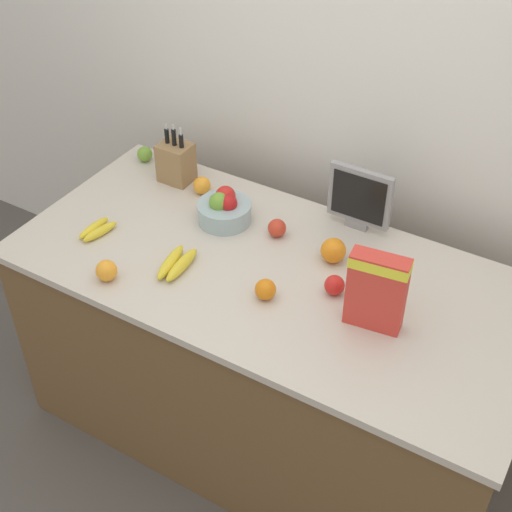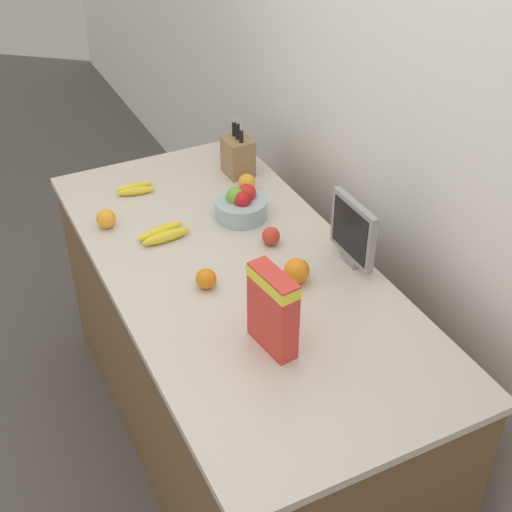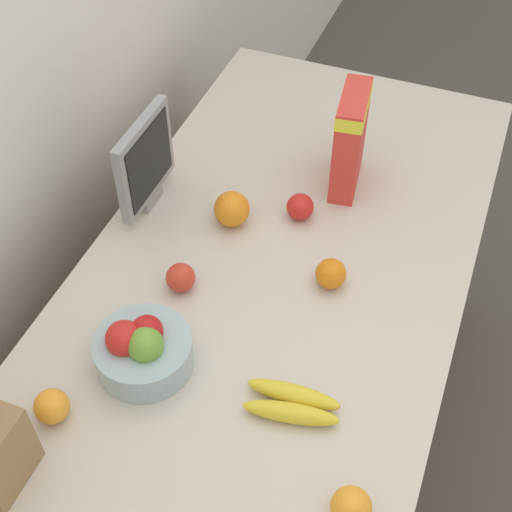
{
  "view_description": "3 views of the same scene",
  "coord_description": "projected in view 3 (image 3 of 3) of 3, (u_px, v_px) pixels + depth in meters",
  "views": [
    {
      "loc": [
        0.91,
        -1.64,
        2.45
      ],
      "look_at": [
        -0.03,
        -0.05,
        0.95
      ],
      "focal_mm": 50.0,
      "sensor_mm": 36.0,
      "label": 1
    },
    {
      "loc": [
        1.82,
        -0.82,
        2.35
      ],
      "look_at": [
        0.04,
        0.06,
        0.92
      ],
      "focal_mm": 50.0,
      "sensor_mm": 36.0,
      "label": 2
    },
    {
      "loc": [
        -1.0,
        -0.36,
        2.11
      ],
      "look_at": [
        0.03,
        0.04,
        0.91
      ],
      "focal_mm": 50.0,
      "sensor_mm": 36.0,
      "label": 3
    }
  ],
  "objects": [
    {
      "name": "apple_rightmost",
      "position": [
        181.0,
        278.0,
        1.6
      ],
      "size": [
        0.07,
        0.07,
        0.07
      ],
      "primitive_type": "sphere",
      "color": "red",
      "rests_on": "counter"
    },
    {
      "name": "banana_bunch_right",
      "position": [
        292.0,
        404.0,
        1.39
      ],
      "size": [
        0.11,
        0.2,
        0.04
      ],
      "rotation": [
        0.0,
        0.0,
        1.77
      ],
      "color": "yellow",
      "rests_on": "counter"
    },
    {
      "name": "orange_by_cereal",
      "position": [
        232.0,
        209.0,
        1.74
      ],
      "size": [
        0.09,
        0.09,
        0.09
      ],
      "primitive_type": "sphere",
      "color": "orange",
      "rests_on": "counter"
    },
    {
      "name": "orange_front_left",
      "position": [
        351.0,
        507.0,
        1.24
      ],
      "size": [
        0.07,
        0.07,
        0.07
      ],
      "primitive_type": "sphere",
      "color": "orange",
      "rests_on": "counter"
    },
    {
      "name": "small_monitor",
      "position": [
        145.0,
        162.0,
        1.72
      ],
      "size": [
        0.24,
        0.03,
        0.25
      ],
      "color": "gray",
      "rests_on": "counter"
    },
    {
      "name": "ground_plane",
      "position": [
        263.0,
        461.0,
        2.27
      ],
      "size": [
        14.0,
        14.0,
        0.0
      ],
      "primitive_type": "plane",
      "color": "#514C47"
    },
    {
      "name": "fruit_bowl",
      "position": [
        142.0,
        349.0,
        1.45
      ],
      "size": [
        0.2,
        0.2,
        0.13
      ],
      "color": "#99B2B7",
      "rests_on": "counter"
    },
    {
      "name": "counter",
      "position": [
        264.0,
        387.0,
        1.95
      ],
      "size": [
        1.84,
        0.87,
        0.87
      ],
      "color": "brown",
      "rests_on": "ground_plane"
    },
    {
      "name": "orange_front_center",
      "position": [
        52.0,
        406.0,
        1.37
      ],
      "size": [
        0.07,
        0.07,
        0.07
      ],
      "primitive_type": "sphere",
      "color": "orange",
      "rests_on": "counter"
    },
    {
      "name": "orange_front_right",
      "position": [
        331.0,
        274.0,
        1.6
      ],
      "size": [
        0.07,
        0.07,
        0.07
      ],
      "primitive_type": "sphere",
      "color": "orange",
      "rests_on": "counter"
    },
    {
      "name": "apple_leftmost",
      "position": [
        299.0,
        207.0,
        1.76
      ],
      "size": [
        0.07,
        0.07,
        0.07
      ],
      "primitive_type": "sphere",
      "color": "red",
      "rests_on": "counter"
    },
    {
      "name": "cereal_box",
      "position": [
        350.0,
        137.0,
        1.76
      ],
      "size": [
        0.19,
        0.09,
        0.27
      ],
      "rotation": [
        0.0,
        0.0,
        0.13
      ],
      "color": "red",
      "rests_on": "counter"
    }
  ]
}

